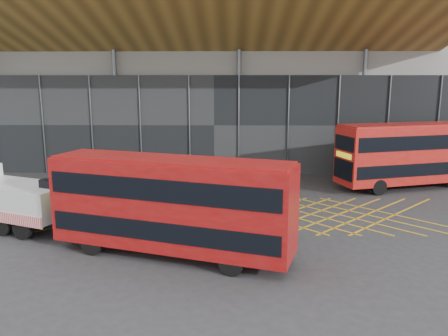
{
  "coord_description": "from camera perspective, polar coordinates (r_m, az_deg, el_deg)",
  "views": [
    {
      "loc": [
        3.51,
        -24.15,
        7.47
      ],
      "look_at": [
        3.0,
        1.5,
        2.4
      ],
      "focal_mm": 35.0,
      "sensor_mm": 36.0,
      "label": 1
    }
  ],
  "objects": [
    {
      "name": "road_markings",
      "position": [
        25.28,
        2.21,
        -6.0
      ],
      "size": [
        24.76,
        7.16,
        0.01
      ],
      "color": "gold",
      "rests_on": "ground_plane"
    },
    {
      "name": "bus_second",
      "position": [
        33.73,
        23.67,
        1.87
      ],
      "size": [
        11.59,
        5.77,
        4.62
      ],
      "rotation": [
        0.0,
        0.0,
        0.29
      ],
      "color": "#AD140F",
      "rests_on": "ground_plane"
    },
    {
      "name": "construction_building",
      "position": [
        42.6,
        -1.03,
        13.21
      ],
      "size": [
        55.0,
        23.97,
        18.0
      ],
      "color": "gray",
      "rests_on": "ground_plane"
    },
    {
      "name": "worker",
      "position": [
        20.68,
        -17.53,
        -7.69
      ],
      "size": [
        0.56,
        0.76,
        1.94
      ],
      "primitive_type": "imported",
      "rotation": [
        0.0,
        0.0,
        1.43
      ],
      "color": "yellow",
      "rests_on": "ground_plane"
    },
    {
      "name": "bus_towed",
      "position": [
        18.86,
        -6.97,
        -4.51
      ],
      "size": [
        10.82,
        5.59,
        4.32
      ],
      "rotation": [
        0.0,
        0.0,
        -0.31
      ],
      "color": "maroon",
      "rests_on": "ground_plane"
    },
    {
      "name": "ground_plane",
      "position": [
        25.52,
        -6.85,
        -5.92
      ],
      "size": [
        120.0,
        120.0,
        0.0
      ],
      "primitive_type": "plane",
      "color": "#2D2D30"
    }
  ]
}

